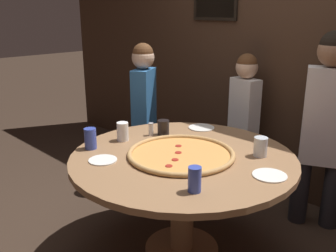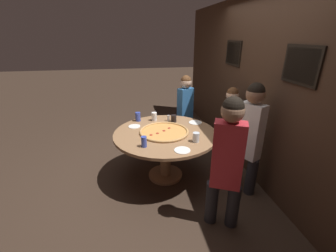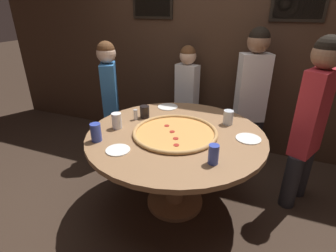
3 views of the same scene
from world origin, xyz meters
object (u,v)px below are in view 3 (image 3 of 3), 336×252
Objects in this scene: white_plate_left_side at (118,150)px; diner_side_right at (110,95)px; diner_centre_back at (312,117)px; drink_cup_near_right at (96,132)px; giant_pizza at (175,132)px; drink_cup_front_edge at (214,154)px; condiment_shaker at (136,115)px; dining_table at (176,148)px; drink_cup_centre_back at (228,117)px; drink_cup_by_shaker at (145,112)px; white_plate_near_front at (168,107)px; white_plate_right_side at (248,139)px; diner_side_left at (252,91)px; diner_far_left at (187,92)px; drink_cup_far_right at (117,121)px.

diner_side_right reaches higher than white_plate_left_side.
diner_centre_back reaches higher than white_plate_left_side.
drink_cup_near_right is 0.10× the size of diner_centre_back.
diner_side_right is (-1.00, 0.56, 0.02)m from giant_pizza.
drink_cup_near_right is 0.80× the size of white_plate_left_side.
condiment_shaker is at bearing 151.34° from drink_cup_front_edge.
dining_table is 11.67× the size of drink_cup_centre_back.
drink_cup_near_right is at bearing -99.85° from condiment_shaker.
diner_centre_back reaches higher than drink_cup_front_edge.
drink_cup_near_right reaches higher than drink_cup_centre_back.
diner_centre_back reaches higher than drink_cup_by_shaker.
condiment_shaker is at bearing 105.32° from white_plate_left_side.
condiment_shaker is at bearing 80.15° from drink_cup_near_right.
drink_cup_by_shaker is (-0.39, 0.20, 0.20)m from dining_table.
giant_pizza is 0.47m from condiment_shaker.
white_plate_left_side is (-0.29, -0.41, -0.01)m from giant_pizza.
drink_cup_by_shaker is 0.09m from condiment_shaker.
diner_centre_back is at bearing -2.21° from white_plate_near_front.
diner_centre_back is (1.03, 0.50, 0.11)m from giant_pizza.
diner_side_right reaches higher than white_plate_right_side.
dining_table is 0.98× the size of diner_side_left.
white_plate_left_side is 0.96m from white_plate_near_front.
diner_far_left reaches higher than drink_cup_centre_back.
drink_cup_by_shaker is 0.82× the size of drink_cup_front_edge.
diner_side_right is at bearing 125.96° from white_plate_left_side.
white_plate_near_front is at bearing 89.80° from white_plate_left_side.
drink_cup_centre_back is 0.68m from white_plate_near_front.
drink_cup_near_right reaches higher than drink_cup_by_shaker.
drink_cup_far_right is at bearing 92.77° from diner_far_left.
diner_far_left is at bearing 88.12° from white_plate_near_front.
white_plate_near_front is at bearing 6.74° from diner_side_left.
diner_centre_back is (1.47, 0.36, 0.07)m from condiment_shaker.
giant_pizza is 0.51m from drink_cup_far_right.
giant_pizza is 5.21× the size of drink_cup_far_right.
drink_cup_far_right reaches higher than giant_pizza.
condiment_shaker is at bearing -164.72° from drink_cup_centre_back.
drink_cup_front_edge is at bearing -12.94° from diner_centre_back.
drink_cup_by_shaker is 1.21m from diner_side_left.
drink_cup_centre_back reaches higher than dining_table.
drink_cup_front_edge is 1.59m from diner_far_left.
white_plate_near_front is 1.05× the size of white_plate_right_side.
drink_cup_centre_back is 1.38m from diner_side_right.
drink_cup_centre_back is at bearing 38.24° from drink_cup_near_right.
condiment_shaker reaches higher than white_plate_left_side.
drink_cup_by_shaker is 0.95m from drink_cup_front_edge.
diner_side_right is (-1.00, 0.54, 0.18)m from dining_table.
drink_cup_centre_back is 0.08× the size of diner_side_left.
drink_cup_front_edge is 0.77× the size of white_plate_left_side.
drink_cup_far_right is at bearing -152.97° from drink_cup_centre_back.
diner_side_right is (-2.03, 0.06, -0.08)m from diner_centre_back.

